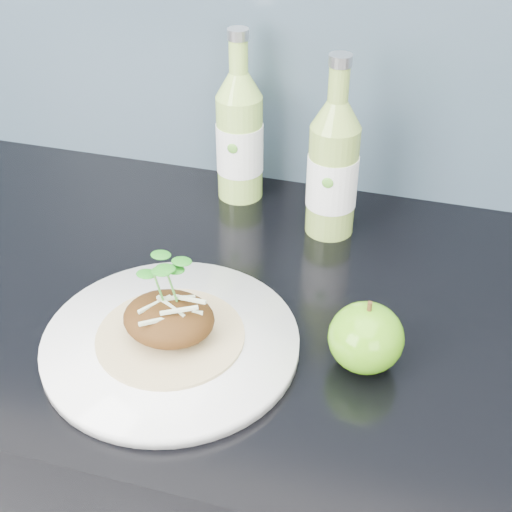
# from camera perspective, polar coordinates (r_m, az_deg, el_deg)

# --- Properties ---
(dinner_plate) EXTENTS (0.37, 0.37, 0.02)m
(dinner_plate) POSITION_cam_1_polar(r_m,az_deg,el_deg) (0.79, -6.81, -6.90)
(dinner_plate) COLOR white
(dinner_plate) RESTS_ON kitchen_counter
(pork_taco) EXTENTS (0.16, 0.16, 0.10)m
(pork_taco) POSITION_cam_1_polar(r_m,az_deg,el_deg) (0.77, -7.00, -4.87)
(pork_taco) COLOR tan
(pork_taco) RESTS_ON dinner_plate
(green_apple) EXTENTS (0.10, 0.10, 0.09)m
(green_apple) POSITION_cam_1_polar(r_m,az_deg,el_deg) (0.76, 8.79, -6.48)
(green_apple) COLOR #399810
(green_apple) RESTS_ON kitchen_counter
(cider_bottle_left) EXTENTS (0.08, 0.08, 0.25)m
(cider_bottle_left) POSITION_cam_1_polar(r_m,az_deg,el_deg) (1.02, -1.32, 9.51)
(cider_bottle_left) COLOR #9CC953
(cider_bottle_left) RESTS_ON kitchen_counter
(cider_bottle_right) EXTENTS (0.09, 0.09, 0.25)m
(cider_bottle_right) POSITION_cam_1_polar(r_m,az_deg,el_deg) (0.94, 6.17, 6.92)
(cider_bottle_right) COLOR #8AAB47
(cider_bottle_right) RESTS_ON kitchen_counter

